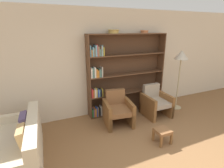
# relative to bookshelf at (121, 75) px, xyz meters

# --- Properties ---
(wall_back) EXTENTS (12.00, 0.06, 2.75)m
(wall_back) POSITION_rel_bookshelf_xyz_m (0.02, 0.16, 0.33)
(wall_back) COLOR beige
(wall_back) RESTS_ON ground
(bookshelf) EXTENTS (2.22, 0.30, 2.14)m
(bookshelf) POSITION_rel_bookshelf_xyz_m (0.00, 0.00, 0.00)
(bookshelf) COLOR brown
(bookshelf) RESTS_ON ground
(bowl_terracotta) EXTENTS (0.27, 0.27, 0.09)m
(bowl_terracotta) POSITION_rel_bookshelf_xyz_m (-0.24, -0.03, 1.14)
(bowl_terracotta) COLOR tan
(bowl_terracotta) RESTS_ON bookshelf
(bowl_olive) EXTENTS (0.21, 0.21, 0.07)m
(bowl_olive) POSITION_rel_bookshelf_xyz_m (0.66, -0.03, 1.13)
(bowl_olive) COLOR #C67547
(bowl_olive) RESTS_ON bookshelf
(couch) EXTENTS (0.88, 1.67, 0.82)m
(couch) POSITION_rel_bookshelf_xyz_m (-2.53, -1.17, -0.75)
(couch) COLOR beige
(couch) RESTS_ON ground
(armchair_leather) EXTENTS (0.73, 0.77, 0.81)m
(armchair_leather) POSITION_rel_bookshelf_xyz_m (-0.39, -0.61, -0.68)
(armchair_leather) COLOR brown
(armchair_leather) RESTS_ON ground
(armchair_cushioned) EXTENTS (0.65, 0.69, 0.81)m
(armchair_cushioned) POSITION_rel_bookshelf_xyz_m (0.74, -0.61, -0.68)
(armchair_cushioned) COLOR brown
(armchair_cushioned) RESTS_ON ground
(floor_lamp) EXTENTS (0.38, 0.38, 1.69)m
(floor_lamp) POSITION_rel_bookshelf_xyz_m (1.59, -0.49, 0.41)
(floor_lamp) COLOR tan
(floor_lamp) RESTS_ON ground
(footstool) EXTENTS (0.29, 0.29, 0.30)m
(footstool) POSITION_rel_bookshelf_xyz_m (0.11, -1.69, -0.81)
(footstool) COLOR brown
(footstool) RESTS_ON ground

